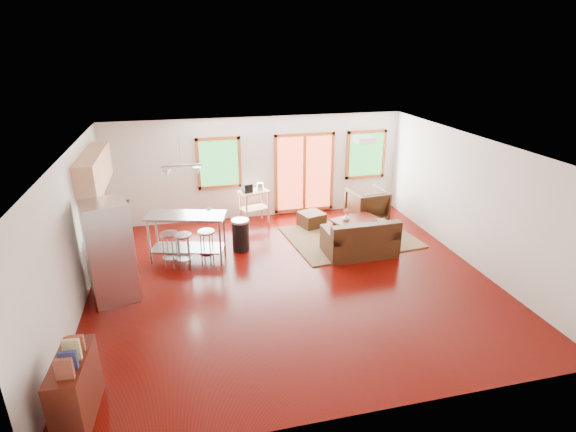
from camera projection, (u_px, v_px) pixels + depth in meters
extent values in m
cube|color=#390200|center=(292.00, 279.00, 8.73)|extent=(7.50, 7.00, 0.02)
cube|color=white|center=(292.00, 146.00, 7.78)|extent=(7.50, 7.00, 0.02)
cube|color=silver|center=(259.00, 168.00, 11.43)|extent=(7.50, 0.02, 2.60)
cube|color=silver|center=(72.00, 236.00, 7.43)|extent=(0.02, 7.00, 2.60)
cube|color=silver|center=(472.00, 201.00, 9.07)|extent=(0.02, 7.00, 2.60)
cube|color=silver|center=(367.00, 326.00, 5.07)|extent=(7.50, 0.02, 2.60)
cube|color=#226328|center=(219.00, 163.00, 11.10)|extent=(0.94, 0.02, 1.14)
cube|color=#A2421E|center=(218.00, 139.00, 10.88)|extent=(1.10, 0.05, 0.08)
cube|color=#A2421E|center=(220.00, 187.00, 11.32)|extent=(1.10, 0.05, 0.08)
cube|color=#A2421E|center=(198.00, 164.00, 10.99)|extent=(0.08, 0.05, 1.30)
cube|color=#A2421E|center=(239.00, 162.00, 11.21)|extent=(0.08, 0.05, 1.30)
cube|color=#CD4B2D|center=(304.00, 173.00, 11.72)|extent=(1.44, 0.02, 1.94)
cube|color=#A2421E|center=(305.00, 135.00, 11.36)|extent=(1.60, 0.05, 0.08)
cube|color=#A2421E|center=(304.00, 209.00, 12.09)|extent=(1.60, 0.05, 0.08)
cube|color=#A2421E|center=(276.00, 175.00, 11.56)|extent=(0.08, 0.05, 2.10)
cube|color=#A2421E|center=(332.00, 171.00, 11.89)|extent=(0.08, 0.05, 2.10)
cube|color=#A2421E|center=(304.00, 173.00, 11.72)|extent=(0.08, 0.05, 1.94)
cube|color=#226328|center=(366.00, 155.00, 11.95)|extent=(0.94, 0.02, 1.14)
cube|color=#A2421E|center=(367.00, 132.00, 11.73)|extent=(1.10, 0.05, 0.08)
cube|color=#A2421E|center=(365.00, 177.00, 12.17)|extent=(1.10, 0.05, 0.08)
cube|color=#A2421E|center=(348.00, 156.00, 11.84)|extent=(0.08, 0.05, 1.30)
cube|color=#A2421E|center=(384.00, 153.00, 12.06)|extent=(0.08, 0.05, 1.30)
cube|color=#48613C|center=(350.00, 237.00, 10.55)|extent=(3.05, 2.48, 0.03)
cube|color=black|center=(359.00, 244.00, 9.71)|extent=(1.53, 0.89, 0.43)
cube|color=black|center=(367.00, 233.00, 9.27)|extent=(1.52, 0.23, 0.38)
cube|color=black|center=(331.00, 235.00, 9.45)|extent=(0.22, 0.86, 0.16)
cube|color=black|center=(388.00, 229.00, 9.76)|extent=(0.22, 0.86, 0.16)
cube|color=black|center=(344.00, 233.00, 9.58)|extent=(0.64, 0.57, 0.12)
cube|color=black|center=(373.00, 230.00, 9.73)|extent=(0.64, 0.57, 0.12)
cube|color=#391009|center=(356.00, 220.00, 10.51)|extent=(1.22, 0.95, 0.04)
cube|color=#391009|center=(347.00, 236.00, 10.18)|extent=(0.08, 0.08, 0.39)
cube|color=#391009|center=(376.00, 228.00, 10.63)|extent=(0.08, 0.08, 0.39)
cube|color=#391009|center=(334.00, 229.00, 10.55)|extent=(0.08, 0.08, 0.39)
cube|color=#391009|center=(363.00, 221.00, 11.00)|extent=(0.08, 0.08, 0.39)
imported|color=black|center=(367.00, 203.00, 11.46)|extent=(0.96, 0.91, 0.90)
cube|color=black|center=(312.00, 220.00, 11.14)|extent=(0.69, 0.69, 0.37)
imported|color=silver|center=(346.00, 218.00, 10.44)|extent=(0.23, 0.23, 0.17)
sphere|color=red|center=(348.00, 212.00, 10.40)|extent=(0.09, 0.09, 0.07)
sphere|color=red|center=(345.00, 211.00, 10.37)|extent=(0.09, 0.09, 0.07)
sphere|color=red|center=(347.00, 210.00, 10.41)|extent=(0.09, 0.09, 0.07)
imported|color=brown|center=(366.00, 212.00, 10.60)|extent=(0.23, 0.09, 0.31)
cube|color=tan|center=(112.00, 240.00, 9.35)|extent=(0.60, 2.20, 0.90)
cube|color=black|center=(108.00, 219.00, 9.18)|extent=(0.64, 2.24, 0.04)
cube|color=tan|center=(94.00, 171.00, 8.78)|extent=(0.36, 2.20, 0.70)
cylinder|color=#B7BABC|center=(104.00, 223.00, 8.69)|extent=(0.12, 0.12, 0.18)
cube|color=black|center=(110.00, 207.00, 9.50)|extent=(0.22, 0.18, 0.20)
cube|color=#B7BABC|center=(110.00, 252.00, 7.75)|extent=(0.90, 0.88, 1.82)
cube|color=gray|center=(131.00, 248.00, 7.92)|extent=(0.21, 0.65, 1.78)
cylinder|color=gray|center=(134.00, 244.00, 7.69)|extent=(0.03, 0.03, 1.22)
cylinder|color=gray|center=(128.00, 235.00, 8.05)|extent=(0.03, 0.03, 1.22)
cube|color=#B7BABC|center=(186.00, 216.00, 9.15)|extent=(1.71, 1.04, 0.04)
cube|color=gray|center=(189.00, 248.00, 9.42)|extent=(1.59, 0.93, 0.03)
cylinder|color=gray|center=(149.00, 243.00, 9.13)|extent=(0.05, 0.05, 0.97)
cylinder|color=gray|center=(220.00, 244.00, 9.09)|extent=(0.05, 0.05, 0.97)
cylinder|color=gray|center=(157.00, 233.00, 9.59)|extent=(0.05, 0.05, 0.97)
cylinder|color=gray|center=(224.00, 234.00, 9.55)|extent=(0.05, 0.05, 0.97)
imported|color=white|center=(209.00, 209.00, 9.46)|extent=(0.13, 0.11, 0.11)
cylinder|color=#B7BABC|center=(169.00, 234.00, 8.92)|extent=(0.47, 0.47, 0.04)
cylinder|color=gray|center=(177.00, 250.00, 9.13)|extent=(0.03, 0.03, 0.72)
cylinder|color=gray|center=(168.00, 249.00, 9.16)|extent=(0.03, 0.03, 0.72)
cylinder|color=gray|center=(164.00, 253.00, 8.98)|extent=(0.03, 0.03, 0.72)
cylinder|color=gray|center=(173.00, 254.00, 8.95)|extent=(0.03, 0.03, 0.72)
cylinder|color=gray|center=(171.00, 257.00, 9.10)|extent=(0.43, 0.43, 0.02)
cylinder|color=#B7BABC|center=(182.00, 235.00, 8.87)|extent=(0.40, 0.40, 0.04)
cylinder|color=gray|center=(188.00, 250.00, 9.13)|extent=(0.03, 0.03, 0.71)
cylinder|color=gray|center=(179.00, 251.00, 9.06)|extent=(0.03, 0.03, 0.71)
cylinder|color=gray|center=(180.00, 255.00, 8.89)|extent=(0.03, 0.03, 0.71)
cylinder|color=gray|center=(190.00, 254.00, 8.96)|extent=(0.03, 0.03, 0.71)
cylinder|color=gray|center=(185.00, 258.00, 9.06)|extent=(0.36, 0.36, 0.02)
cylinder|color=#B7BABC|center=(206.00, 232.00, 9.10)|extent=(0.44, 0.44, 0.04)
cylinder|color=gray|center=(213.00, 246.00, 9.31)|extent=(0.03, 0.03, 0.68)
cylinder|color=gray|center=(204.00, 246.00, 9.33)|extent=(0.03, 0.03, 0.68)
cylinder|color=gray|center=(201.00, 250.00, 9.16)|extent=(0.03, 0.03, 0.68)
cylinder|color=gray|center=(210.00, 250.00, 9.14)|extent=(0.03, 0.03, 0.68)
cylinder|color=gray|center=(207.00, 253.00, 9.28)|extent=(0.40, 0.40, 0.02)
cylinder|color=black|center=(241.00, 236.00, 9.83)|extent=(0.40, 0.40, 0.66)
cylinder|color=#B7BABC|center=(240.00, 221.00, 9.70)|extent=(0.42, 0.42, 0.06)
cube|color=tan|center=(254.00, 192.00, 11.12)|extent=(0.81, 0.64, 0.04)
cube|color=tan|center=(254.00, 208.00, 11.27)|extent=(0.76, 0.60, 0.03)
cube|color=tan|center=(247.00, 212.00, 10.98)|extent=(0.05, 0.05, 0.84)
cube|color=tan|center=(268.00, 207.00, 11.27)|extent=(0.05, 0.05, 0.84)
cube|color=tan|center=(240.00, 207.00, 11.26)|extent=(0.05, 0.05, 0.84)
cube|color=tan|center=(262.00, 203.00, 11.55)|extent=(0.05, 0.05, 0.84)
cube|color=black|center=(247.00, 188.00, 10.98)|extent=(0.27, 0.26, 0.22)
cylinder|color=#B7BABC|center=(260.00, 186.00, 11.16)|extent=(0.20, 0.20, 0.18)
cube|color=#391009|center=(75.00, 389.00, 5.37)|extent=(0.43, 0.98, 0.85)
cube|color=brown|center=(64.00, 369.00, 4.88)|extent=(0.19, 0.07, 0.26)
cube|color=navy|center=(68.00, 360.00, 5.03)|extent=(0.19, 0.07, 0.23)
cube|color=tan|center=(72.00, 350.00, 5.17)|extent=(0.19, 0.07, 0.28)
cube|color=brown|center=(76.00, 343.00, 5.33)|extent=(0.19, 0.07, 0.21)
cube|color=white|center=(364.00, 140.00, 8.70)|extent=(0.35, 0.35, 0.12)
cylinder|color=gray|center=(180.00, 151.00, 8.84)|extent=(0.02, 0.02, 0.60)
cube|color=gray|center=(181.00, 166.00, 8.95)|extent=(0.80, 0.04, 0.03)
cone|color=#B7BABC|center=(167.00, 172.00, 8.92)|extent=(0.18, 0.18, 0.14)
cone|color=#B7BABC|center=(197.00, 170.00, 9.05)|extent=(0.18, 0.18, 0.14)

